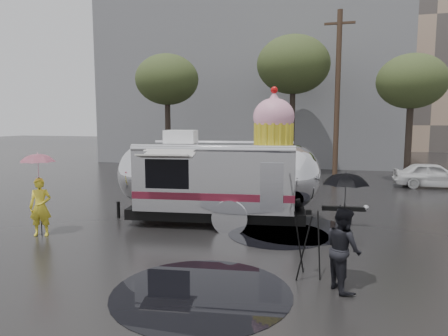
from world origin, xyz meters
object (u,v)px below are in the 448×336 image
(tripod, at_px, (307,238))
(person_left, at_px, (40,207))
(person_right, at_px, (343,249))
(airstream_trailer, at_px, (221,175))

(tripod, bearing_deg, person_left, 153.33)
(person_right, relative_size, tripod, 1.11)
(airstream_trailer, height_order, person_left, airstream_trailer)
(airstream_trailer, distance_m, person_right, 5.66)
(person_left, height_order, person_right, person_left)
(airstream_trailer, bearing_deg, tripod, -60.12)
(person_left, relative_size, tripod, 1.14)
(airstream_trailer, xyz_separation_m, tripod, (2.93, -3.90, -0.68))
(person_left, bearing_deg, airstream_trailer, 12.20)
(person_right, bearing_deg, airstream_trailer, 12.81)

